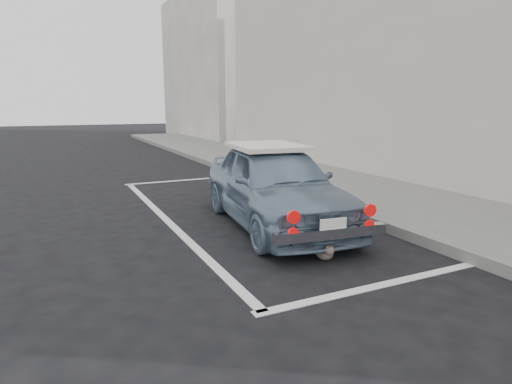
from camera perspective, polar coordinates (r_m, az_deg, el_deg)
ground at (r=4.80m, az=8.05°, el=-11.04°), size 80.00×80.00×0.00m
sidewalk at (r=8.22m, az=18.99°, el=-1.44°), size 2.80×40.00×0.15m
shop_building at (r=11.81m, az=24.42°, el=18.61°), size 3.50×18.00×7.00m
building_far at (r=25.36m, az=-5.42°, el=16.39°), size 3.50×10.00×8.00m
pline_rear at (r=4.73m, az=16.67°, el=-11.73°), size 3.00×0.12×0.01m
pline_front at (r=10.75m, az=-9.16°, el=1.60°), size 3.00×0.12×0.01m
pline_side at (r=7.09m, az=-11.85°, el=-3.66°), size 0.12×7.00×0.01m
retro_coupe at (r=6.56m, az=2.53°, el=1.01°), size 1.92×3.85×1.26m
cat at (r=5.25m, az=9.14°, el=-7.82°), size 0.23×0.43×0.23m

